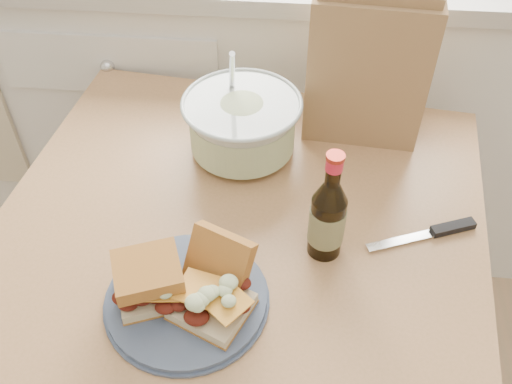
# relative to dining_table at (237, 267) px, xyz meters

# --- Properties ---
(cabinet_run) EXTENTS (2.50, 0.64, 0.94)m
(cabinet_run) POSITION_rel_dining_table_xyz_m (0.12, 0.81, -0.16)
(cabinet_run) COLOR silver
(cabinet_run) RESTS_ON ground
(dining_table) EXTENTS (1.00, 1.00, 0.75)m
(dining_table) POSITION_rel_dining_table_xyz_m (0.00, 0.00, 0.00)
(dining_table) COLOR tan
(dining_table) RESTS_ON ground
(plate) EXTENTS (0.26, 0.26, 0.02)m
(plate) POSITION_rel_dining_table_xyz_m (-0.06, -0.16, 0.12)
(plate) COLOR #43516C
(plate) RESTS_ON dining_table
(sandwich_left) EXTENTS (0.13, 0.12, 0.08)m
(sandwich_left) POSITION_rel_dining_table_xyz_m (-0.12, -0.16, 0.16)
(sandwich_left) COLOR beige
(sandwich_left) RESTS_ON plate
(sandwich_right) EXTENTS (0.14, 0.19, 0.09)m
(sandwich_right) POSITION_rel_dining_table_xyz_m (-0.01, -0.16, 0.16)
(sandwich_right) COLOR beige
(sandwich_right) RESTS_ON plate
(coleslaw_bowl) EXTENTS (0.24, 0.24, 0.24)m
(coleslaw_bowl) POSITION_rel_dining_table_xyz_m (-0.01, 0.22, 0.17)
(coleslaw_bowl) COLOR silver
(coleslaw_bowl) RESTS_ON dining_table
(beer_bottle) EXTENTS (0.06, 0.06, 0.22)m
(beer_bottle) POSITION_rel_dining_table_xyz_m (0.16, -0.03, 0.19)
(beer_bottle) COLOR black
(beer_bottle) RESTS_ON dining_table
(knife) EXTENTS (0.20, 0.09, 0.01)m
(knife) POSITION_rel_dining_table_xyz_m (0.37, 0.03, 0.12)
(knife) COLOR silver
(knife) RESTS_ON dining_table
(paper_bag) EXTENTS (0.25, 0.17, 0.31)m
(paper_bag) POSITION_rel_dining_table_xyz_m (0.23, 0.33, 0.26)
(paper_bag) COLOR #AC8153
(paper_bag) RESTS_ON dining_table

